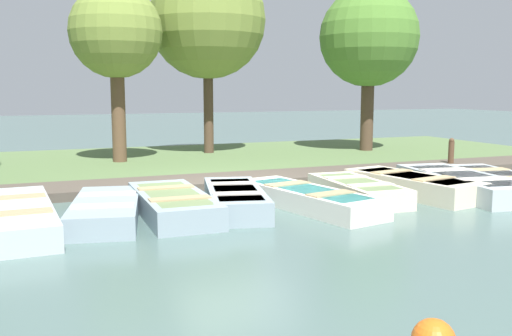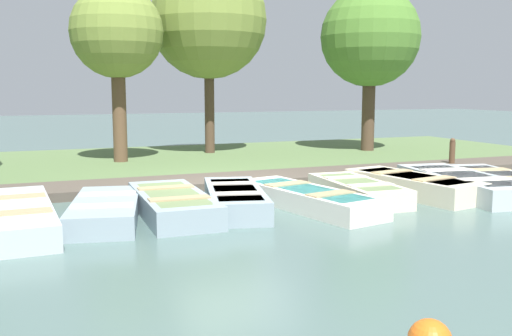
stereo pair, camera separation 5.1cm
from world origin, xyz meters
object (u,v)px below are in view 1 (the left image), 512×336
at_px(rowboat_5, 308,198).
at_px(park_tree_right, 369,38).
at_px(rowboat_7, 412,185).
at_px(park_tree_center, 207,21).
at_px(rowboat_2, 106,210).
at_px(rowboat_4, 235,199).
at_px(mooring_post_far, 451,154).
at_px(rowboat_9, 502,181).
at_px(rowboat_3, 173,204).
at_px(rowboat_6, 357,190).
at_px(park_tree_left, 116,34).
at_px(rowboat_8, 463,183).
at_px(rowboat_1, 18,216).

relative_size(rowboat_5, park_tree_right, 0.63).
height_order(rowboat_7, park_tree_center, park_tree_center).
bearing_deg(park_tree_center, rowboat_2, -28.44).
bearing_deg(rowboat_4, mooring_post_far, 124.07).
relative_size(rowboat_7, rowboat_9, 0.91).
height_order(rowboat_2, rowboat_7, rowboat_7).
xyz_separation_m(rowboat_3, park_tree_center, (-7.71, 3.04, 4.08)).
distance_m(rowboat_6, park_tree_right, 8.59).
height_order(park_tree_left, park_tree_center, park_tree_center).
bearing_deg(rowboat_2, park_tree_right, 136.74).
bearing_deg(park_tree_center, rowboat_8, 21.90).
relative_size(rowboat_1, rowboat_8, 0.95).
height_order(rowboat_1, rowboat_5, rowboat_1).
bearing_deg(mooring_post_far, park_tree_right, -175.78).
bearing_deg(rowboat_3, rowboat_8, 89.24).
bearing_deg(rowboat_4, rowboat_5, 89.09).
relative_size(rowboat_1, rowboat_4, 1.20).
xyz_separation_m(rowboat_7, rowboat_9, (0.06, 2.40, -0.05)).
bearing_deg(rowboat_8, rowboat_1, -83.32).
bearing_deg(park_tree_right, rowboat_2, -54.94).
xyz_separation_m(rowboat_3, rowboat_5, (0.32, 2.48, -0.02)).
distance_m(rowboat_2, park_tree_left, 7.49).
relative_size(rowboat_1, rowboat_9, 1.03).
distance_m(rowboat_4, rowboat_6, 2.59).
distance_m(rowboat_6, rowboat_7, 1.31).
bearing_deg(rowboat_7, park_tree_left, -153.12).
distance_m(rowboat_2, rowboat_3, 1.14).
relative_size(rowboat_5, rowboat_6, 1.30).
distance_m(rowboat_9, mooring_post_far, 2.92).
bearing_deg(park_tree_center, rowboat_3, -21.53).
distance_m(rowboat_5, park_tree_left, 8.03).
height_order(rowboat_3, park_tree_center, park_tree_center).
distance_m(mooring_post_far, park_tree_left, 9.70).
distance_m(rowboat_2, rowboat_7, 6.20).
height_order(rowboat_5, rowboat_8, rowboat_8).
bearing_deg(rowboat_9, park_tree_right, -174.28).
height_order(rowboat_1, rowboat_7, rowboat_7).
bearing_deg(rowboat_1, mooring_post_far, 101.40).
bearing_deg(rowboat_4, park_tree_center, 179.92).
bearing_deg(rowboat_5, rowboat_3, -109.59).
xyz_separation_m(rowboat_3, mooring_post_far, (-2.71, 8.38, 0.23)).
bearing_deg(rowboat_8, rowboat_4, -84.66).
bearing_deg(rowboat_4, park_tree_left, -156.74).
distance_m(rowboat_6, mooring_post_far, 5.36).
bearing_deg(rowboat_5, park_tree_right, 128.25).
xyz_separation_m(rowboat_5, park_tree_center, (-8.03, 0.56, 4.10)).
bearing_deg(rowboat_1, rowboat_3, 87.92).
distance_m(rowboat_2, rowboat_8, 7.37).
height_order(rowboat_2, rowboat_9, rowboat_2).
bearing_deg(rowboat_5, mooring_post_far, 105.03).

